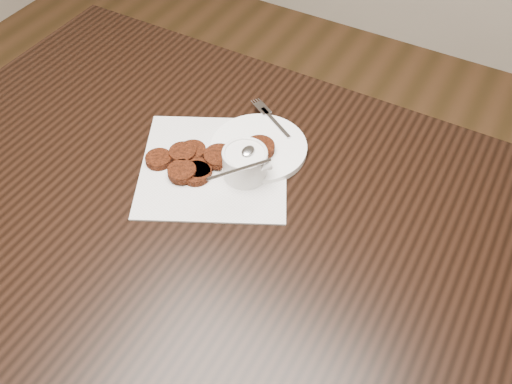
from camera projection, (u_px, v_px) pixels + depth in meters
table at (231, 309)px, 1.35m from camera, size 1.45×0.93×0.75m
napkin at (214, 166)px, 1.15m from camera, size 0.40×0.40×0.00m
sauce_ramekin at (245, 152)px, 1.08m from camera, size 0.14×0.14×0.13m
patty_cluster at (190, 163)px, 1.14m from camera, size 0.26×0.26×0.02m
plate_with_patty at (259, 145)px, 1.17m from camera, size 0.28×0.28×0.03m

